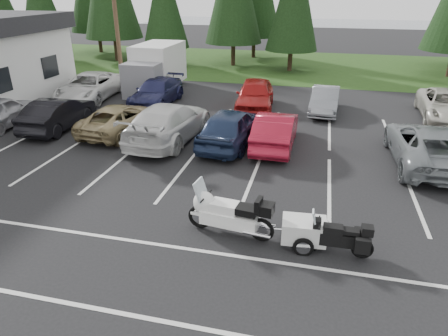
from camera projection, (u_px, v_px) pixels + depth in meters
ground at (232, 191)px, 13.53m from camera, size 120.00×120.00×0.00m
grass_strip at (292, 65)px, 34.74m from camera, size 80.00×16.00×0.01m
lake_water at (335, 31)px, 61.29m from camera, size 70.00×50.00×0.02m
utility_pole at (116, 15)px, 24.31m from camera, size 1.60×0.26×9.00m
box_truck at (153, 69)px, 25.68m from camera, size 2.40×5.60×2.90m
stall_markings at (244, 167)px, 15.30m from camera, size 32.00×16.00×0.01m
conifer_3 at (164, 0)px, 32.49m from camera, size 3.87×3.87×9.02m
car_near_0 at (0, 112)px, 19.37m from camera, size 1.97×4.54×1.52m
car_near_1 at (58, 113)px, 19.13m from camera, size 1.77×4.61×1.50m
car_near_2 at (120, 119)px, 18.68m from camera, size 2.61×4.93×1.32m
car_near_3 at (169, 122)px, 17.66m from camera, size 2.71×5.89×1.67m
car_near_4 at (231, 127)px, 17.13m from camera, size 2.33×4.93×1.63m
car_near_5 at (276, 130)px, 16.96m from camera, size 1.60×4.54×1.49m
car_near_6 at (428, 145)px, 15.26m from camera, size 2.68×5.60×1.54m
car_far_0 at (89, 87)px, 24.11m from camera, size 3.10×5.77×1.54m
car_far_1 at (157, 92)px, 23.09m from camera, size 2.05×4.98×1.44m
car_far_2 at (255, 95)px, 22.05m from camera, size 2.43×5.06×1.67m
car_far_3 at (325, 100)px, 21.63m from camera, size 1.61×4.13×1.34m
car_far_4 at (447, 106)px, 20.47m from camera, size 2.69×5.38×1.46m
touring_motorcycle at (230, 210)px, 10.85m from camera, size 2.87×1.20×1.54m
cargo_trailer at (304, 233)px, 10.55m from camera, size 1.73×1.05×0.77m
adventure_motorcycle at (338, 234)px, 10.07m from camera, size 2.03×0.72×1.23m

